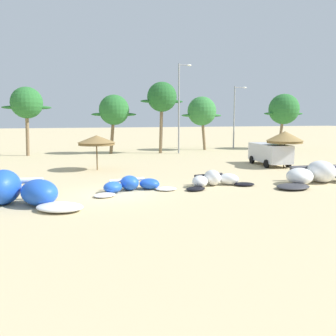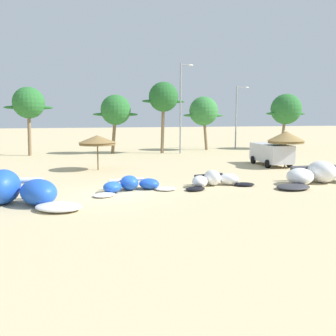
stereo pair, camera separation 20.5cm
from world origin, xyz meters
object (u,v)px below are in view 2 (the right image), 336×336
at_px(parked_van, 270,153).
at_px(lamppost_east_center, 237,113).
at_px(beach_umbrella_middle, 286,137).
at_px(palm_center_left, 116,110).
at_px(kite_right_of_center, 326,175).
at_px(lamppost_west_center, 181,104).
at_px(kite_left_of_center, 131,185).
at_px(beach_umbrella_near_van, 97,140).
at_px(palm_right_of_gap, 204,111).
at_px(kite_left, 0,193).
at_px(palm_right, 286,109).
at_px(palm_center_right, 164,98).
at_px(kite_center, 214,180).
at_px(palm_left_of_gap, 29,103).

xyz_separation_m(parked_van, lamppost_east_center, (5.47, 16.43, 3.53)).
relative_size(beach_umbrella_middle, palm_center_left, 0.45).
bearing_deg(kite_right_of_center, lamppost_west_center, 96.21).
distance_m(kite_left_of_center, beach_umbrella_near_van, 9.04).
distance_m(palm_right_of_gap, lamppost_west_center, 5.30).
xyz_separation_m(kite_left, beach_umbrella_middle, (20.50, 7.21, 1.88)).
xyz_separation_m(palm_right, lamppost_west_center, (-14.96, -1.60, 0.42)).
distance_m(kite_left, beach_umbrella_near_van, 11.98).
distance_m(palm_center_left, palm_center_right, 5.61).
distance_m(beach_umbrella_middle, parked_van, 2.20).
xyz_separation_m(kite_center, palm_center_right, (2.82, 20.27, 5.98)).
distance_m(kite_left, lamppost_east_center, 36.24).
distance_m(kite_center, lamppost_east_center, 27.90).
height_order(beach_umbrella_near_van, parked_van, beach_umbrella_near_van).
distance_m(beach_umbrella_near_van, lamppost_east_center, 25.02).
relative_size(kite_center, parked_van, 0.97).
bearing_deg(palm_left_of_gap, palm_center_left, -3.19).
distance_m(beach_umbrella_middle, lamppost_west_center, 14.76).
relative_size(kite_left, palm_left_of_gap, 1.11).
xyz_separation_m(kite_left, kite_left_of_center, (6.52, 1.65, -0.31)).
distance_m(kite_center, palm_left_of_gap, 25.48).
xyz_separation_m(parked_van, palm_right, (11.08, 13.76, 4.05)).
bearing_deg(palm_center_right, palm_right, 2.71).
relative_size(lamppost_west_center, lamppost_east_center, 1.23).
xyz_separation_m(kite_left, lamppost_east_center, (25.64, 25.29, 3.99)).
height_order(palm_center_left, lamppost_west_center, lamppost_west_center).
relative_size(kite_right_of_center, beach_umbrella_middle, 2.76).
relative_size(palm_center_right, palm_right, 1.13).
bearing_deg(kite_left_of_center, kite_right_of_center, -6.72).
xyz_separation_m(beach_umbrella_middle, lamppost_east_center, (5.14, 18.08, 2.11)).
relative_size(palm_right, lamppost_east_center, 0.87).
bearing_deg(kite_left, palm_center_right, 56.55).
relative_size(palm_center_right, palm_right_of_gap, 1.21).
relative_size(beach_umbrella_middle, palm_left_of_gap, 0.41).
height_order(palm_center_right, lamppost_west_center, lamppost_west_center).
distance_m(kite_center, palm_center_right, 21.32).
relative_size(palm_center_left, palm_right, 0.93).
distance_m(kite_left, palm_center_right, 26.78).
height_order(parked_van, lamppost_east_center, lamppost_east_center).
height_order(beach_umbrella_near_van, lamppost_east_center, lamppost_east_center).
relative_size(kite_right_of_center, beach_umbrella_near_van, 2.82).
distance_m(beach_umbrella_near_van, palm_center_right, 14.93).
height_order(beach_umbrella_near_van, beach_umbrella_middle, beach_umbrella_middle).
height_order(kite_left_of_center, palm_right_of_gap, palm_right_of_gap).
relative_size(palm_center_left, palm_center_right, 0.82).
bearing_deg(palm_center_left, kite_center, -83.49).
bearing_deg(beach_umbrella_near_van, palm_right_of_gap, 43.26).
relative_size(kite_right_of_center, lamppost_west_center, 0.82).
bearing_deg(palm_right_of_gap, lamppost_east_center, 10.72).
bearing_deg(kite_left, kite_right_of_center, 0.73).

